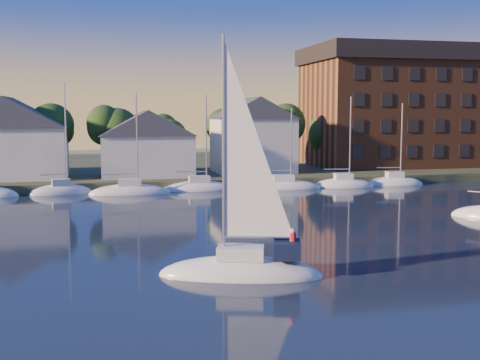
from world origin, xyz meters
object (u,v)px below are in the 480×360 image
object	(u,v)px
clubhouse_centre	(146,142)
condo_block	(411,106)
hero_sailboat	(243,266)
clubhouse_west	(9,137)
clubhouse_east	(253,134)

from	to	relation	value
clubhouse_centre	condo_block	xyz separation A→B (m)	(40.00, 7.95, 4.66)
clubhouse_centre	hero_sailboat	distance (m)	44.22
clubhouse_west	hero_sailboat	bearing A→B (deg)	-68.51
clubhouse_centre	condo_block	distance (m)	41.05
clubhouse_east	clubhouse_centre	bearing A→B (deg)	-171.87
clubhouse_west	clubhouse_centre	bearing A→B (deg)	-3.58
clubhouse_east	hero_sailboat	size ratio (longest dim) A/B	0.76
clubhouse_west	condo_block	size ratio (longest dim) A/B	0.44
clubhouse_centre	clubhouse_west	bearing A→B (deg)	176.42
clubhouse_east	hero_sailboat	bearing A→B (deg)	-104.99
hero_sailboat	clubhouse_centre	bearing A→B (deg)	-71.19
clubhouse_east	condo_block	xyz separation A→B (m)	(26.00, 5.95, 3.79)
condo_block	clubhouse_centre	bearing A→B (deg)	-168.76
clubhouse_centre	clubhouse_east	size ratio (longest dim) A/B	1.10
clubhouse_west	condo_block	world-z (taller)	condo_block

